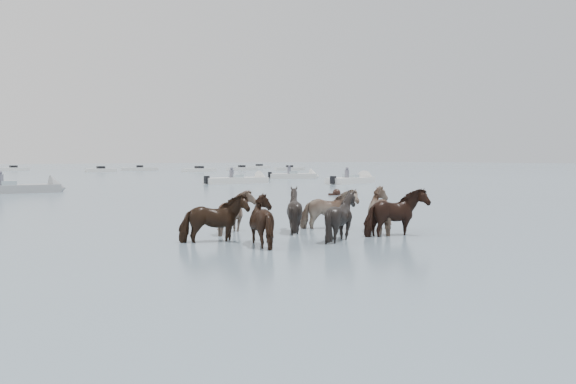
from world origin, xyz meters
TOP-DOWN VIEW (x-y plane):
  - ground at (0.00, 0.00)m, footprint 400.00×400.00m
  - pony_herd at (-1.72, -0.10)m, footprint 6.32×4.27m
  - swimming_pony at (9.38, 12.36)m, footprint 0.72×0.44m
  - motorboat_b at (-4.26, 24.52)m, footprint 6.17×1.72m
  - motorboat_c at (12.92, 28.15)m, footprint 5.81×1.68m
  - motorboat_d at (20.38, 23.11)m, footprint 5.59×2.97m
  - motorboat_e at (23.06, 34.49)m, footprint 5.25×3.44m

SIDE VIEW (x-z plane):
  - ground at x=0.00m, z-range 0.00..0.00m
  - swimming_pony at x=9.38m, z-range -0.12..0.32m
  - motorboat_b at x=-4.26m, z-range -0.74..1.18m
  - motorboat_c at x=12.92m, z-range -0.73..1.19m
  - motorboat_d at x=20.38m, z-range -0.73..1.19m
  - motorboat_e at x=23.06m, z-range -0.73..1.19m
  - pony_herd at x=-1.72m, z-range -0.24..1.23m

